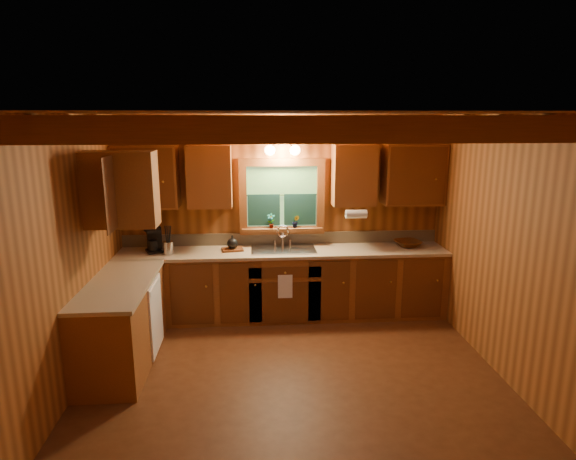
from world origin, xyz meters
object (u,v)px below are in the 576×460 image
(cutting_board, at_px, (233,249))
(wicker_basket, at_px, (408,244))
(sink, at_px, (283,253))
(coffee_maker, at_px, (154,240))

(cutting_board, distance_m, wicker_basket, 2.30)
(sink, relative_size, coffee_maker, 2.65)
(cutting_board, height_order, wicker_basket, wicker_basket)
(cutting_board, bearing_deg, wicker_basket, -8.61)
(wicker_basket, bearing_deg, cutting_board, -179.52)
(coffee_maker, xyz_separation_m, cutting_board, (0.99, -0.02, -0.14))
(sink, distance_m, coffee_maker, 1.65)
(sink, height_order, wicker_basket, sink)
(cutting_board, bearing_deg, coffee_maker, 169.70)
(coffee_maker, xyz_separation_m, wicker_basket, (3.29, -0.00, -0.11))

